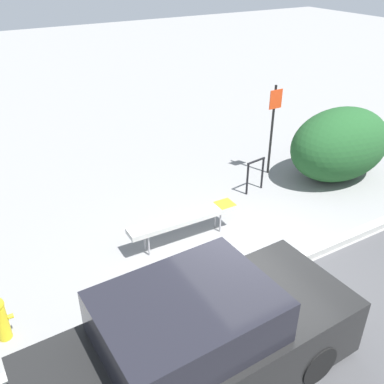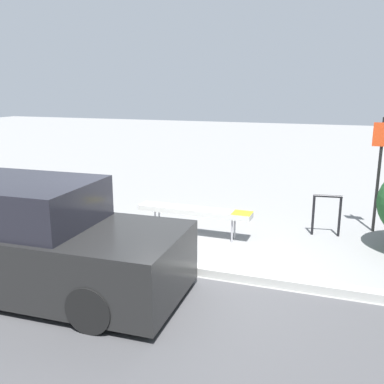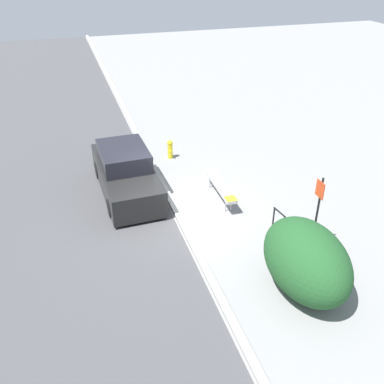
{
  "view_description": "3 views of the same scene",
  "coord_description": "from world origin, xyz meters",
  "px_view_note": "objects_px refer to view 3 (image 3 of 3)",
  "views": [
    {
      "loc": [
        -3.72,
        -4.45,
        5.08
      ],
      "look_at": [
        -0.14,
        1.69,
        1.03
      ],
      "focal_mm": 40.0,
      "sensor_mm": 36.0,
      "label": 1
    },
    {
      "loc": [
        2.28,
        -5.91,
        2.85
      ],
      "look_at": [
        -0.06,
        0.69,
        1.14
      ],
      "focal_mm": 40.0,
      "sensor_mm": 36.0,
      "label": 2
    },
    {
      "loc": [
        11.13,
        -2.91,
        7.56
      ],
      "look_at": [
        0.5,
        0.4,
        0.96
      ],
      "focal_mm": 40.0,
      "sensor_mm": 36.0,
      "label": 3
    }
  ],
  "objects_px": {
    "sign_post": "(318,208)",
    "bench": "(220,186)",
    "fire_hydrant": "(170,149)",
    "parked_car_near": "(126,173)",
    "bike_rack": "(279,221)"
  },
  "relations": [
    {
      "from": "bench",
      "to": "sign_post",
      "type": "xyz_separation_m",
      "value": [
        3.34,
        1.48,
        0.88
      ]
    },
    {
      "from": "fire_hydrant",
      "to": "parked_car_near",
      "type": "distance_m",
      "value": 2.97
    },
    {
      "from": "bike_rack",
      "to": "parked_car_near",
      "type": "relative_size",
      "value": 0.19
    },
    {
      "from": "parked_car_near",
      "to": "bike_rack",
      "type": "bearing_deg",
      "value": 42.57
    },
    {
      "from": "sign_post",
      "to": "fire_hydrant",
      "type": "xyz_separation_m",
      "value": [
        -6.86,
        -2.28,
        -0.98
      ]
    },
    {
      "from": "bench",
      "to": "bike_rack",
      "type": "distance_m",
      "value": 2.59
    },
    {
      "from": "bench",
      "to": "parked_car_near",
      "type": "height_order",
      "value": "parked_car_near"
    },
    {
      "from": "bike_rack",
      "to": "bench",
      "type": "bearing_deg",
      "value": -159.76
    },
    {
      "from": "bike_rack",
      "to": "sign_post",
      "type": "distance_m",
      "value": 1.39
    },
    {
      "from": "bench",
      "to": "sign_post",
      "type": "height_order",
      "value": "sign_post"
    },
    {
      "from": "bench",
      "to": "fire_hydrant",
      "type": "bearing_deg",
      "value": -166.32
    },
    {
      "from": "sign_post",
      "to": "bench",
      "type": "bearing_deg",
      "value": -156.04
    },
    {
      "from": "sign_post",
      "to": "fire_hydrant",
      "type": "relative_size",
      "value": 3.01
    },
    {
      "from": "sign_post",
      "to": "fire_hydrant",
      "type": "bearing_deg",
      "value": -161.59
    },
    {
      "from": "bike_rack",
      "to": "sign_post",
      "type": "height_order",
      "value": "sign_post"
    }
  ]
}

